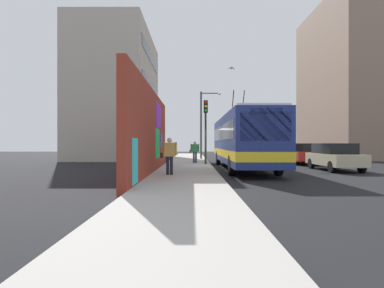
{
  "coord_description": "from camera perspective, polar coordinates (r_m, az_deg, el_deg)",
  "views": [
    {
      "loc": [
        -20.13,
        1.25,
        1.57
      ],
      "look_at": [
        -0.23,
        1.29,
        1.54
      ],
      "focal_mm": 29.04,
      "sensor_mm": 36.0,
      "label": 1
    }
  ],
  "objects": [
    {
      "name": "street_lamp",
      "position": [
        29.24,
        2.14,
        4.48
      ],
      "size": [
        0.44,
        1.97,
        6.3
      ],
      "color": "#4C4C51",
      "rests_on": "sidewalk_slab"
    },
    {
      "name": "pedestrian_near_wall",
      "position": [
        14.15,
        -4.18,
        -1.64
      ],
      "size": [
        0.23,
        0.75,
        1.69
      ],
      "color": "#1E1E2D",
      "rests_on": "sidewalk_slab"
    },
    {
      "name": "sidewalk_slab",
      "position": [
        20.19,
        -0.89,
        -4.16
      ],
      "size": [
        48.0,
        3.2,
        0.15
      ],
      "primitive_type": "cube",
      "color": "#ADA8A0",
      "rests_on": "ground_plane"
    },
    {
      "name": "parked_car_red",
      "position": [
        25.25,
        19.18,
        -1.58
      ],
      "size": [
        4.87,
        1.9,
        1.58
      ],
      "color": "#B21E19",
      "rests_on": "ground_plane"
    },
    {
      "name": "graffiti_wall",
      "position": [
        15.71,
        -7.58,
        2.08
      ],
      "size": [
        12.84,
        0.32,
        4.24
      ],
      "color": "maroon",
      "rests_on": "ground_plane"
    },
    {
      "name": "parked_car_champagne",
      "position": [
        19.86,
        24.67,
        -2.04
      ],
      "size": [
        4.35,
        1.81,
        1.58
      ],
      "color": "#C6B793",
      "rests_on": "ground_plane"
    },
    {
      "name": "building_far_left",
      "position": [
        34.35,
        -13.42,
        8.44
      ],
      "size": [
        13.8,
        6.99,
        13.11
      ],
      "color": "#B2A899",
      "rests_on": "ground_plane"
    },
    {
      "name": "ground_plane",
      "position": [
        20.23,
        3.66,
        -4.36
      ],
      "size": [
        80.0,
        80.0,
        0.0
      ],
      "primitive_type": "plane",
      "color": "black"
    },
    {
      "name": "city_bus",
      "position": [
        19.37,
        9.17,
        0.87
      ],
      "size": [
        12.43,
        2.56,
        5.08
      ],
      "color": "navy",
      "rests_on": "ground_plane"
    },
    {
      "name": "building_far_right",
      "position": [
        39.1,
        28.4,
        9.98
      ],
      "size": [
        13.66,
        9.29,
        16.58
      ],
      "color": "gray",
      "rests_on": "ground_plane"
    },
    {
      "name": "traffic_light",
      "position": [
        21.37,
        2.52,
        4.19
      ],
      "size": [
        0.49,
        0.28,
        4.39
      ],
      "color": "#2D382D",
      "rests_on": "sidewalk_slab"
    },
    {
      "name": "flying_pigeons",
      "position": [
        25.96,
        7.22,
        13.63
      ],
      "size": [
        0.32,
        0.51,
        0.19
      ],
      "color": "slate"
    },
    {
      "name": "parked_car_silver",
      "position": [
        30.56,
        15.77,
        -1.28
      ],
      "size": [
        4.85,
        1.91,
        1.58
      ],
      "color": "#B7B7BC",
      "rests_on": "ground_plane"
    },
    {
      "name": "pedestrian_midblock",
      "position": [
        22.9,
        0.51,
        -1.16
      ],
      "size": [
        0.22,
        0.72,
        1.59
      ],
      "color": "#2D3F59",
      "rests_on": "sidewalk_slab"
    }
  ]
}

